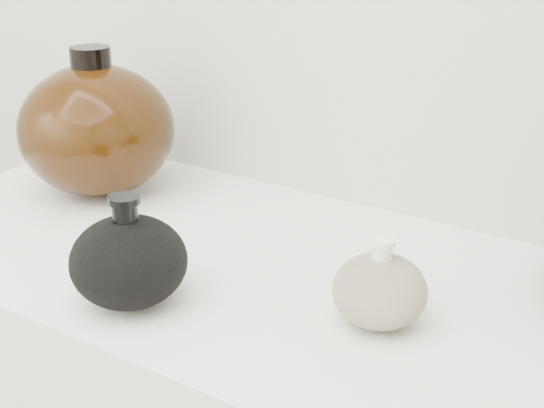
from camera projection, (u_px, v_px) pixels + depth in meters
The scene contains 3 objects.
black_gourd_vase at pixel (129, 261), 0.84m from camera, with size 0.16×0.16×0.13m.
cream_gourd_vase at pixel (380, 290), 0.80m from camera, with size 0.12×0.12×0.10m.
left_round_pot at pixel (97, 129), 1.15m from camera, with size 0.24×0.24×0.23m.
Camera 1 is at (0.44, 0.25, 1.32)m, focal length 50.00 mm.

